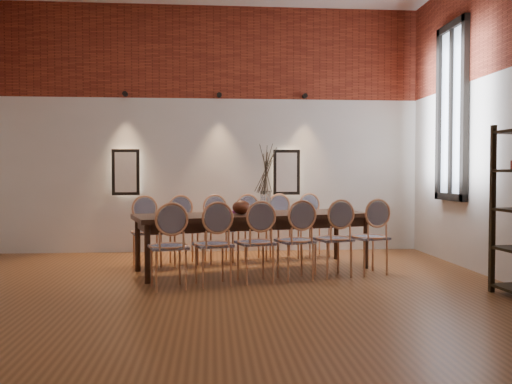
{
  "coord_description": "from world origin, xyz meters",
  "views": [
    {
      "loc": [
        0.07,
        -5.4,
        1.29
      ],
      "look_at": [
        0.63,
        1.34,
        1.05
      ],
      "focal_mm": 38.0,
      "sensor_mm": 36.0,
      "label": 1
    }
  ],
  "objects": [
    {
      "name": "floor",
      "position": [
        0.0,
        0.0,
        -0.01
      ],
      "size": [
        7.0,
        7.0,
        0.02
      ],
      "primitive_type": "cube",
      "color": "brown",
      "rests_on": "ground"
    },
    {
      "name": "chair_far_a",
      "position": [
        -0.82,
        2.15,
        0.47
      ],
      "size": [
        0.54,
        0.54,
        0.94
      ],
      "primitive_type": null,
      "rotation": [
        0.0,
        0.0,
        3.41
      ],
      "color": "tan",
      "rests_on": "floor"
    },
    {
      "name": "spot_fixture_mid",
      "position": [
        0.2,
        3.42,
        2.55
      ],
      "size": [
        0.08,
        0.1,
        0.08
      ],
      "primitive_type": "cylinder",
      "rotation": [
        1.57,
        0.0,
        0.0
      ],
      "color": "black",
      "rests_on": "wall_back"
    },
    {
      "name": "book",
      "position": [
        0.4,
        1.9,
        0.77
      ],
      "size": [
        0.3,
        0.24,
        0.03
      ],
      "primitive_type": "cube",
      "rotation": [
        0.0,
        0.0,
        0.27
      ],
      "color": "#982C85",
      "rests_on": "dining_table"
    },
    {
      "name": "spot_fixture_left",
      "position": [
        -1.3,
        3.42,
        2.55
      ],
      "size": [
        0.08,
        0.1,
        0.08
      ],
      "primitive_type": "cylinder",
      "rotation": [
        1.57,
        0.0,
        0.0
      ],
      "color": "black",
      "rests_on": "wall_back"
    },
    {
      "name": "bowl",
      "position": [
        0.46,
        1.64,
        0.84
      ],
      "size": [
        0.24,
        0.24,
        0.18
      ],
      "primitive_type": "ellipsoid",
      "color": "#5A2613",
      "rests_on": "dining_table"
    },
    {
      "name": "vase",
      "position": [
        0.79,
        1.78,
        0.9
      ],
      "size": [
        0.14,
        0.14,
        0.3
      ],
      "primitive_type": "cylinder",
      "color": "silver",
      "rests_on": "dining_table"
    },
    {
      "name": "chair_near_a",
      "position": [
        -0.41,
        0.65,
        0.47
      ],
      "size": [
        0.54,
        0.54,
        0.94
      ],
      "primitive_type": null,
      "rotation": [
        0.0,
        0.0,
        0.27
      ],
      "color": "tan",
      "rests_on": "floor"
    },
    {
      "name": "chair_far_e",
      "position": [
        1.16,
        2.69,
        0.47
      ],
      "size": [
        0.54,
        0.54,
        0.94
      ],
      "primitive_type": null,
      "rotation": [
        0.0,
        0.0,
        3.41
      ],
      "color": "tan",
      "rests_on": "floor"
    },
    {
      "name": "dried_branches",
      "position": [
        0.79,
        1.78,
        1.35
      ],
      "size": [
        0.5,
        0.5,
        0.7
      ],
      "primitive_type": null,
      "color": "#453A2A",
      "rests_on": "vase"
    },
    {
      "name": "chair_near_c",
      "position": [
        0.58,
        0.92,
        0.47
      ],
      "size": [
        0.54,
        0.54,
        0.94
      ],
      "primitive_type": null,
      "rotation": [
        0.0,
        0.0,
        0.27
      ],
      "color": "tan",
      "rests_on": "floor"
    },
    {
      "name": "niche_left",
      "position": [
        -1.3,
        3.45,
        1.3
      ],
      "size": [
        0.36,
        0.06,
        0.66
      ],
      "primitive_type": "cube",
      "color": "#FFEAC6",
      "rests_on": "wall_back"
    },
    {
      "name": "spot_fixture_right",
      "position": [
        1.6,
        3.42,
        2.55
      ],
      "size": [
        0.08,
        0.1,
        0.08
      ],
      "primitive_type": "cylinder",
      "rotation": [
        1.57,
        0.0,
        0.0
      ],
      "color": "black",
      "rests_on": "wall_back"
    },
    {
      "name": "chair_near_b",
      "position": [
        0.09,
        0.79,
        0.47
      ],
      "size": [
        0.54,
        0.54,
        0.94
      ],
      "primitive_type": null,
      "rotation": [
        0.0,
        0.0,
        0.27
      ],
      "color": "tan",
      "rests_on": "floor"
    },
    {
      "name": "brick_band_back",
      "position": [
        0.0,
        3.48,
        3.25
      ],
      "size": [
        7.0,
        0.02,
        1.5
      ],
      "primitive_type": "cube",
      "color": "maroon",
      "rests_on": "ground"
    },
    {
      "name": "chair_near_f",
      "position": [
        2.07,
        1.33,
        0.47
      ],
      "size": [
        0.54,
        0.54,
        0.94
      ],
      "primitive_type": null,
      "rotation": [
        0.0,
        0.0,
        0.27
      ],
      "color": "tan",
      "rests_on": "floor"
    },
    {
      "name": "chair_near_d",
      "position": [
        1.08,
        1.06,
        0.47
      ],
      "size": [
        0.54,
        0.54,
        0.94
      ],
      "primitive_type": null,
      "rotation": [
        0.0,
        0.0,
        0.27
      ],
      "color": "tan",
      "rests_on": "floor"
    },
    {
      "name": "window_mullion",
      "position": [
        3.44,
        2.0,
        2.15
      ],
      "size": [
        0.06,
        0.06,
        2.4
      ],
      "primitive_type": "cube",
      "color": "black",
      "rests_on": "wall_right"
    },
    {
      "name": "window_glass",
      "position": [
        3.46,
        2.0,
        2.15
      ],
      "size": [
        0.02,
        0.78,
        2.38
      ],
      "primitive_type": "cube",
      "color": "silver",
      "rests_on": "wall_right"
    },
    {
      "name": "chair_near_e",
      "position": [
        1.57,
        1.19,
        0.47
      ],
      "size": [
        0.54,
        0.54,
        0.94
      ],
      "primitive_type": null,
      "rotation": [
        0.0,
        0.0,
        0.27
      ],
      "color": "tan",
      "rests_on": "floor"
    },
    {
      "name": "wall_back",
      "position": [
        0.0,
        3.55,
        2.0
      ],
      "size": [
        7.0,
        0.1,
        4.0
      ],
      "primitive_type": "cube",
      "color": "silver",
      "rests_on": "ground"
    },
    {
      "name": "window_frame",
      "position": [
        3.44,
        2.0,
        2.15
      ],
      "size": [
        0.08,
        0.9,
        2.5
      ],
      "primitive_type": "cube",
      "color": "black",
      "rests_on": "wall_right"
    },
    {
      "name": "dining_table",
      "position": [
        0.63,
        1.74,
        0.38
      ],
      "size": [
        3.24,
        1.77,
        0.75
      ],
      "primitive_type": "cube",
      "rotation": [
        0.0,
        0.0,
        0.27
      ],
      "color": "#341B11",
      "rests_on": "floor"
    },
    {
      "name": "chair_far_b",
      "position": [
        -0.32,
        2.28,
        0.47
      ],
      "size": [
        0.54,
        0.54,
        0.94
      ],
      "primitive_type": null,
      "rotation": [
        0.0,
        0.0,
        3.41
      ],
      "color": "tan",
      "rests_on": "floor"
    },
    {
      "name": "chair_far_c",
      "position": [
        0.17,
        2.42,
        0.47
      ],
      "size": [
        0.54,
        0.54,
        0.94
      ],
      "primitive_type": null,
      "rotation": [
        0.0,
        0.0,
        3.41
      ],
      "color": "tan",
      "rests_on": "floor"
    },
    {
      "name": "chair_far_f",
      "position": [
        1.66,
        2.82,
        0.47
      ],
      "size": [
        0.54,
        0.54,
        0.94
      ],
      "primitive_type": null,
      "rotation": [
        0.0,
        0.0,
        3.41
      ],
      "color": "tan",
      "rests_on": "floor"
    },
    {
      "name": "chair_far_d",
      "position": [
        0.67,
        2.55,
        0.47
      ],
      "size": [
        0.54,
        0.54,
        0.94
      ],
      "primitive_type": null,
      "rotation": [
        0.0,
        0.0,
        3.41
      ],
      "color": "tan",
      "rests_on": "floor"
    },
    {
      "name": "niche_right",
      "position": [
        1.3,
        3.45,
        1.3
      ],
      "size": [
        0.36,
        0.06,
        0.66
      ],
      "primitive_type": "cube",
      "color": "#FFEAC6",
      "rests_on": "wall_back"
    }
  ]
}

